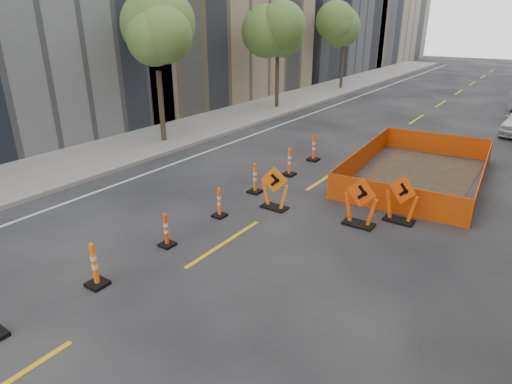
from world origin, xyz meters
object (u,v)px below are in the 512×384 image
Objects in this scene: channelizer_3 at (94,265)px; channelizer_8 at (314,147)px; channelizer_4 at (166,230)px; channelizer_5 at (219,202)px; channelizer_7 at (289,162)px; chevron_sign_left at (275,188)px; chevron_sign_right at (402,199)px; channelizer_6 at (255,178)px; chevron_sign_center at (361,202)px.

channelizer_8 is at bearing 91.34° from channelizer_3.
channelizer_4 is 0.99× the size of channelizer_5.
channelizer_7 is 3.08m from chevron_sign_left.
channelizer_4 is 0.65× the size of chevron_sign_right.
channelizer_3 is at bearing -87.99° from channelizer_6.
channelizer_6 reaches higher than channelizer_4.
channelizer_3 is 0.75× the size of chevron_sign_right.
channelizer_7 is (-0.13, 6.42, 0.08)m from channelizer_4.
chevron_sign_center is 1.02× the size of chevron_sign_right.
chevron_sign_left reaches higher than channelizer_5.
channelizer_5 is 6.42m from channelizer_8.
channelizer_7 is at bearing 152.79° from chevron_sign_center.
channelizer_5 is at bearing 90.30° from channelizer_3.
chevron_sign_left is at bearing 74.02° from channelizer_4.
channelizer_7 is 4.88m from chevron_sign_right.
chevron_sign_left is (1.02, 3.56, 0.22)m from channelizer_4.
channelizer_8 reaches higher than channelizer_6.
chevron_sign_center is at bearing -33.52° from channelizer_7.
channelizer_8 is at bearing 136.08° from chevron_sign_center.
chevron_sign_right is (3.46, 1.26, 0.03)m from chevron_sign_left.
channelizer_4 is 4.28m from channelizer_6.
chevron_sign_center is (3.61, 3.94, 0.27)m from channelizer_4.
channelizer_6 is 1.42m from chevron_sign_left.
channelizer_8 reaches higher than channelizer_7.
channelizer_3 is at bearing -89.36° from channelizer_4.
channelizer_3 is 0.78× the size of chevron_sign_left.
channelizer_4 is 0.82× the size of channelizer_8.
channelizer_3 is 1.15× the size of channelizer_5.
channelizer_7 is 2.14m from channelizer_8.
channelizer_4 is 6.42m from channelizer_7.
channelizer_7 is at bearing 89.81° from chevron_sign_left.
chevron_sign_left is at bearing 54.44° from channelizer_5.
chevron_sign_right is at bearing 47.09° from channelizer_4.
channelizer_6 is (-0.23, 6.42, -0.01)m from channelizer_3.
chevron_sign_right is at bearing -19.06° from channelizer_7.
channelizer_6 is at bearing 92.01° from channelizer_3.
chevron_sign_center is at bearing 26.47° from channelizer_5.
channelizer_7 is at bearing -87.31° from channelizer_8.
channelizer_4 is 6.59m from chevron_sign_right.
channelizer_3 is 0.99× the size of channelizer_7.
channelizer_7 reaches higher than channelizer_6.
chevron_sign_right is at bearing 30.93° from channelizer_5.
channelizer_5 is at bearing -88.30° from channelizer_7.
chevron_sign_left is at bearing 80.08° from channelizer_3.
chevron_sign_left is at bearing -142.29° from chevron_sign_right.
channelizer_4 is at bearing -115.19° from chevron_sign_right.
channelizer_7 is at bearing 91.70° from channelizer_5.
channelizer_4 is (-0.02, 2.14, -0.07)m from channelizer_3.
channelizer_8 is 0.82× the size of chevron_sign_left.
channelizer_4 is at bearing -88.88° from channelizer_7.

